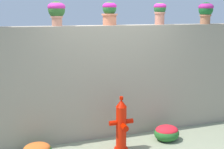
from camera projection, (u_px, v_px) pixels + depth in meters
name	position (u px, v px, depth m)	size (l,w,h in m)	color
stone_wall	(109.00, 81.00, 5.46)	(6.55, 0.35, 2.03)	gray
potted_plant_2	(57.00, 10.00, 4.91)	(0.29, 0.29, 0.40)	#B8765E
potted_plant_3	(110.00, 12.00, 5.24)	(0.28, 0.28, 0.41)	#C16E4E
potted_plant_4	(160.00, 11.00, 5.54)	(0.23, 0.23, 0.40)	#B8715C
potted_plant_5	(206.00, 10.00, 5.79)	(0.29, 0.29, 0.42)	#AD6D4B
fire_hydrant	(121.00, 126.00, 4.90)	(0.41, 0.33, 0.92)	red
flower_bush_right	(167.00, 132.00, 5.34)	(0.46, 0.41, 0.28)	#266427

